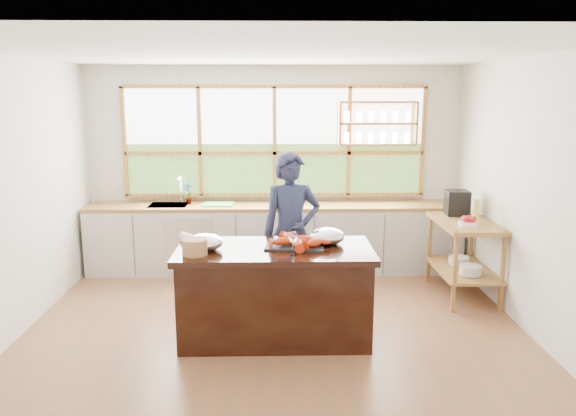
{
  "coord_description": "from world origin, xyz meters",
  "views": [
    {
      "loc": [
        0.01,
        -5.32,
        2.32
      ],
      "look_at": [
        0.13,
        0.15,
        1.21
      ],
      "focal_mm": 35.0,
      "sensor_mm": 36.0,
      "label": 1
    }
  ],
  "objects_px": {
    "island": "(275,293)",
    "espresso_machine": "(457,203)",
    "wicker_basket": "(195,247)",
    "cook": "(291,233)"
  },
  "relations": [
    {
      "from": "island",
      "to": "espresso_machine",
      "type": "relative_size",
      "value": 6.23
    },
    {
      "from": "island",
      "to": "espresso_machine",
      "type": "xyz_separation_m",
      "value": [
        2.19,
        1.44,
        0.59
      ]
    },
    {
      "from": "island",
      "to": "espresso_machine",
      "type": "height_order",
      "value": "espresso_machine"
    },
    {
      "from": "wicker_basket",
      "to": "island",
      "type": "bearing_deg",
      "value": 16.36
    },
    {
      "from": "island",
      "to": "wicker_basket",
      "type": "height_order",
      "value": "wicker_basket"
    },
    {
      "from": "island",
      "to": "wicker_basket",
      "type": "distance_m",
      "value": 0.91
    },
    {
      "from": "wicker_basket",
      "to": "cook",
      "type": "bearing_deg",
      "value": 46.0
    },
    {
      "from": "cook",
      "to": "espresso_machine",
      "type": "distance_m",
      "value": 2.15
    },
    {
      "from": "espresso_machine",
      "to": "wicker_basket",
      "type": "bearing_deg",
      "value": -145.64
    },
    {
      "from": "espresso_machine",
      "to": "island",
      "type": "bearing_deg",
      "value": -141.87
    }
  ]
}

